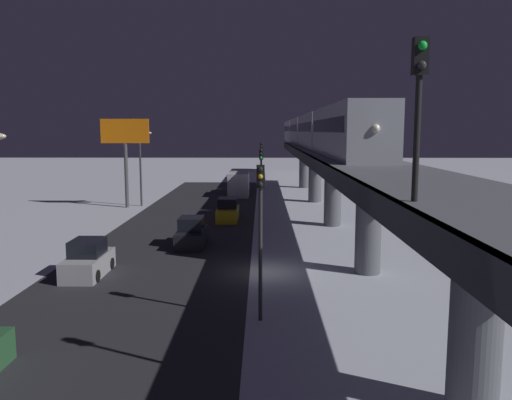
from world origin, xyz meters
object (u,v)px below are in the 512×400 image
(commercial_billboard, at_px, (125,140))
(sedan_black, at_px, (191,234))
(rail_signal, at_px, (419,91))
(traffic_light_near, at_px, (260,220))
(sedan_yellow, at_px, (228,211))
(traffic_light_far, at_px, (261,161))
(subway_train, at_px, (309,130))
(traffic_light_mid, at_px, (261,176))
(box_truck, at_px, (239,184))
(sedan_silver, at_px, (88,261))

(commercial_billboard, bearing_deg, sedan_black, 117.01)
(rail_signal, relative_size, traffic_light_near, 0.62)
(sedan_yellow, distance_m, commercial_billboard, 14.47)
(sedan_black, distance_m, commercial_billboard, 20.56)
(sedan_black, bearing_deg, rail_signal, -67.98)
(sedan_yellow, bearing_deg, traffic_light_far, 79.80)
(subway_train, bearing_deg, traffic_light_mid, 75.86)
(sedan_black, bearing_deg, traffic_light_near, -71.12)
(subway_train, height_order, box_truck, subway_train)
(traffic_light_near, bearing_deg, sedan_black, -71.12)
(subway_train, relative_size, rail_signal, 18.52)
(sedan_silver, bearing_deg, sedan_yellow, -110.50)
(subway_train, height_order, traffic_light_mid, subway_train)
(box_truck, relative_size, traffic_light_far, 1.16)
(sedan_black, relative_size, box_truck, 0.56)
(traffic_light_mid, distance_m, commercial_billboard, 17.94)
(sedan_yellow, height_order, traffic_light_far, traffic_light_far)
(traffic_light_far, bearing_deg, sedan_yellow, 79.80)
(traffic_light_mid, bearing_deg, sedan_yellow, -52.42)
(subway_train, bearing_deg, sedan_silver, 67.49)
(rail_signal, distance_m, sedan_silver, 20.83)
(rail_signal, xyz_separation_m, traffic_light_mid, (3.89, -27.38, -4.51))
(traffic_light_mid, xyz_separation_m, commercial_billboard, (13.63, -11.37, 2.63))
(traffic_light_near, height_order, traffic_light_far, same)
(sedan_yellow, xyz_separation_m, box_truck, (-0.20, -17.92, 0.55))
(sedan_black, bearing_deg, traffic_light_far, 79.77)
(sedan_silver, bearing_deg, traffic_light_near, 144.87)
(sedan_black, height_order, traffic_light_mid, traffic_light_mid)
(subway_train, distance_m, commercial_billboard, 22.81)
(subway_train, xyz_separation_m, sedan_black, (10.55, 29.35, -6.96))
(traffic_light_far, bearing_deg, traffic_light_mid, 90.00)
(rail_signal, relative_size, traffic_light_mid, 0.62)
(sedan_yellow, relative_size, traffic_light_far, 0.66)
(sedan_yellow, distance_m, traffic_light_far, 16.73)
(rail_signal, xyz_separation_m, sedan_silver, (13.19, -14.04, -7.93))
(traffic_light_near, bearing_deg, sedan_silver, -35.13)
(rail_signal, height_order, sedan_yellow, rail_signal)
(box_truck, distance_m, traffic_light_mid, 22.04)
(sedan_silver, distance_m, traffic_light_near, 11.87)
(traffic_light_far, bearing_deg, commercial_billboard, 32.01)
(box_truck, bearing_deg, sedan_silver, 79.33)
(traffic_light_near, xyz_separation_m, commercial_billboard, (13.63, -31.26, 2.63))
(subway_train, height_order, traffic_light_far, subway_train)
(box_truck, bearing_deg, subway_train, -169.92)
(subway_train, bearing_deg, traffic_light_near, 82.27)
(subway_train, xyz_separation_m, box_truck, (8.55, 1.52, -6.42))
(sedan_yellow, bearing_deg, rail_signal, -77.71)
(subway_train, bearing_deg, rail_signal, 87.78)
(box_truck, relative_size, traffic_light_mid, 1.16)
(traffic_light_mid, relative_size, traffic_light_far, 1.00)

